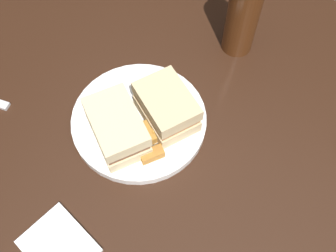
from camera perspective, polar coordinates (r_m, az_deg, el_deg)
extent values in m
plane|color=#4C4238|center=(1.43, 2.25, -16.64)|extent=(6.00, 6.00, 0.00)
cube|color=black|center=(1.06, 2.97, -12.12)|extent=(1.26, 0.97, 0.76)
cylinder|color=white|center=(0.72, -4.26, 0.89)|extent=(0.25, 0.25, 0.02)
cube|color=beige|center=(0.69, -7.32, -1.00)|extent=(0.15, 0.13, 0.02)
cube|color=brown|center=(0.67, -7.50, -0.20)|extent=(0.14, 0.13, 0.01)
cube|color=beige|center=(0.66, -7.70, 0.63)|extent=(0.15, 0.13, 0.02)
cube|color=#CCB284|center=(0.70, -0.20, 1.92)|extent=(0.14, 0.13, 0.03)
cube|color=#B27A4C|center=(0.69, -0.20, 2.77)|extent=(0.13, 0.12, 0.01)
cube|color=#CCB284|center=(0.67, -0.21, 3.66)|extent=(0.14, 0.13, 0.03)
cube|color=#AD702D|center=(0.67, -2.38, -4.18)|extent=(0.04, 0.05, 0.02)
cube|color=#B77F33|center=(0.69, -5.22, -1.47)|extent=(0.05, 0.04, 0.02)
cube|color=#B77F33|center=(0.69, -2.37, -0.71)|extent=(0.05, 0.04, 0.02)
cube|color=gold|center=(0.69, -0.62, -0.40)|extent=(0.05, 0.04, 0.02)
cylinder|color=#47230F|center=(0.79, 10.97, 15.80)|extent=(0.06, 0.06, 0.18)
cube|color=white|center=(0.66, -15.76, -16.60)|extent=(0.13, 0.11, 0.01)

